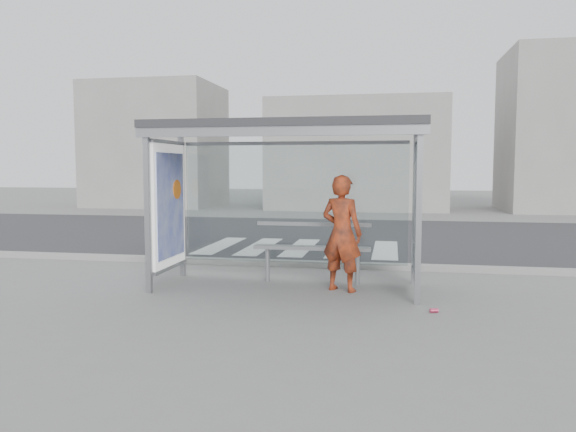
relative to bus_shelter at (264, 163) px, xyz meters
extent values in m
plane|color=slate|center=(0.37, -0.06, -1.98)|extent=(80.00, 80.00, 0.00)
cube|color=#2C2C2F|center=(0.37, 6.94, -1.98)|extent=(30.00, 10.00, 0.01)
cube|color=gray|center=(0.37, 1.89, -1.92)|extent=(30.00, 0.18, 0.12)
cube|color=silver|center=(-2.13, 4.44, -1.98)|extent=(0.55, 3.00, 0.00)
cube|color=silver|center=(-1.13, 4.44, -1.98)|extent=(0.55, 3.00, 0.00)
cube|color=silver|center=(-0.13, 4.44, -1.98)|extent=(0.55, 3.00, 0.00)
cube|color=silver|center=(0.87, 4.44, -1.98)|extent=(0.55, 3.00, 0.00)
cube|color=silver|center=(1.87, 4.44, -1.98)|extent=(0.55, 3.00, 0.00)
cube|color=gray|center=(-1.63, -0.76, -0.73)|extent=(0.08, 0.08, 2.50)
cube|color=gray|center=(2.37, -0.76, -0.73)|extent=(0.08, 0.08, 2.50)
cube|color=gray|center=(-1.63, 0.64, -0.73)|extent=(0.08, 0.08, 2.50)
cube|color=gray|center=(2.37, 0.64, -0.73)|extent=(0.08, 0.08, 2.50)
cube|color=#2D2D30|center=(0.37, -0.06, 0.58)|extent=(4.25, 1.65, 0.12)
cube|color=gray|center=(0.37, -0.82, 0.47)|extent=(4.25, 0.06, 0.18)
cube|color=white|center=(0.37, 0.64, -0.68)|extent=(3.80, 0.02, 2.00)
cube|color=white|center=(-1.63, -0.06, -0.68)|extent=(0.15, 1.25, 2.00)
cube|color=blue|center=(-1.54, -0.06, -0.68)|extent=(0.01, 1.10, 1.70)
cylinder|color=orange|center=(-1.53, 0.19, -0.43)|extent=(0.02, 0.32, 0.32)
cube|color=white|center=(2.37, -0.06, -0.68)|extent=(0.03, 1.25, 2.00)
cube|color=beige|center=(2.34, -0.01, -0.58)|extent=(0.03, 0.86, 1.16)
cube|color=gray|center=(-9.63, 17.94, 1.02)|extent=(6.00, 5.00, 6.00)
cube|color=gray|center=(0.37, 17.94, 0.52)|extent=(8.00, 5.00, 5.00)
cube|color=gray|center=(9.37, 17.94, 1.52)|extent=(5.00, 5.00, 7.00)
imported|color=#C85E12|center=(1.25, -0.07, -1.08)|extent=(0.77, 0.64, 1.80)
cube|color=gray|center=(0.71, 0.41, -1.39)|extent=(1.93, 0.24, 0.05)
cylinder|color=gray|center=(-0.04, 0.41, -1.70)|extent=(0.08, 0.08, 0.56)
cylinder|color=gray|center=(1.46, 0.41, -1.70)|extent=(0.08, 0.08, 0.56)
cube|color=gray|center=(0.71, 0.60, -1.02)|extent=(1.93, 0.04, 0.06)
cylinder|color=#DD4167|center=(2.57, -1.18, -1.95)|extent=(0.12, 0.09, 0.06)
camera|label=1|loc=(2.01, -8.68, -0.07)|focal=35.00mm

